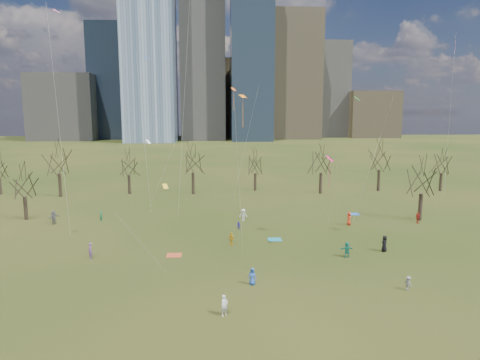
{
  "coord_description": "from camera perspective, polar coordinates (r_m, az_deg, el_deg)",
  "views": [
    {
      "loc": [
        -3.34,
        -39.37,
        15.12
      ],
      "look_at": [
        0.0,
        12.0,
        7.0
      ],
      "focal_mm": 32.0,
      "sensor_mm": 36.0,
      "label": 1
    }
  ],
  "objects": [
    {
      "name": "person_13",
      "position": [
        63.42,
        -18.02,
        -4.59
      ],
      "size": [
        0.59,
        0.65,
        1.48
      ],
      "primitive_type": "imported",
      "rotation": [
        0.0,
        0.0,
        2.12
      ],
      "color": "#1A774A",
      "rests_on": "ground"
    },
    {
      "name": "person_6",
      "position": [
        50.02,
        18.7,
        -8.04
      ],
      "size": [
        0.87,
        1.03,
        1.8
      ],
      "primitive_type": "imported",
      "rotation": [
        0.0,
        0.0,
        4.31
      ],
      "color": "black",
      "rests_on": "ground"
    },
    {
      "name": "person_1",
      "position": [
        33.46,
        -2.09,
        -16.36
      ],
      "size": [
        0.71,
        0.66,
        1.63
      ],
      "primitive_type": "imported",
      "rotation": [
        0.0,
        0.0,
        0.61
      ],
      "color": "silver",
      "rests_on": "ground"
    },
    {
      "name": "person_4",
      "position": [
        49.57,
        -1.15,
        -7.86
      ],
      "size": [
        0.93,
        0.89,
        1.55
      ],
      "primitive_type": "imported",
      "rotation": [
        0.0,
        0.0,
        2.41
      ],
      "color": "gold",
      "rests_on": "ground"
    },
    {
      "name": "downtown_skyline",
      "position": [
        251.15,
        -3.61,
        14.4
      ],
      "size": [
        212.5,
        78.0,
        118.0
      ],
      "color": "slate",
      "rests_on": "ground"
    },
    {
      "name": "person_12",
      "position": [
        60.13,
        14.32,
        -5.0
      ],
      "size": [
        0.59,
        0.9,
        1.81
      ],
      "primitive_type": "imported",
      "rotation": [
        0.0,
        0.0,
        1.55
      ],
      "color": "red",
      "rests_on": "ground"
    },
    {
      "name": "kites_airborne",
      "position": [
        53.4,
        0.27,
        7.41
      ],
      "size": [
        65.05,
        44.74,
        33.15
      ],
      "color": "orange",
      "rests_on": "ground"
    },
    {
      "name": "person_10",
      "position": [
        64.07,
        22.63,
        -4.65
      ],
      "size": [
        1.03,
        0.72,
        1.62
      ],
      "primitive_type": "imported",
      "rotation": [
        0.0,
        0.0,
        0.38
      ],
      "color": "#A62017",
      "rests_on": "ground"
    },
    {
      "name": "person_7",
      "position": [
        47.8,
        -19.35,
        -8.91
      ],
      "size": [
        0.53,
        0.7,
        1.73
      ],
      "primitive_type": "imported",
      "rotation": [
        0.0,
        0.0,
        4.91
      ],
      "color": "#7B4890",
      "rests_on": "ground"
    },
    {
      "name": "person_9",
      "position": [
        60.55,
        0.44,
        -4.67
      ],
      "size": [
        1.2,
        0.82,
        1.7
      ],
      "primitive_type": "imported",
      "rotation": [
        0.0,
        0.0,
        6.1
      ],
      "color": "silver",
      "rests_on": "ground"
    },
    {
      "name": "person_0",
      "position": [
        38.82,
        1.64,
        -12.73
      ],
      "size": [
        0.85,
        0.65,
        1.54
      ],
      "primitive_type": "imported",
      "rotation": [
        0.0,
        0.0,
        6.05
      ],
      "color": "#2855B0",
      "rests_on": "ground"
    },
    {
      "name": "blanket_crimson",
      "position": [
        47.02,
        -8.77,
        -9.88
      ],
      "size": [
        1.6,
        1.5,
        0.03
      ],
      "primitive_type": "cube",
      "color": "#BA4625",
      "rests_on": "ground"
    },
    {
      "name": "blanket_teal",
      "position": [
        52.13,
        4.65,
        -7.91
      ],
      "size": [
        1.6,
        1.5,
        0.03
      ],
      "primitive_type": "cube",
      "color": "#17768B",
      "rests_on": "ground"
    },
    {
      "name": "person_8",
      "position": [
        56.12,
        -0.19,
        -6.1
      ],
      "size": [
        0.66,
        0.66,
        1.07
      ],
      "primitive_type": "imported",
      "rotation": [
        0.0,
        0.0,
        5.49
      ],
      "color": "#2F27A9",
      "rests_on": "ground"
    },
    {
      "name": "person_3",
      "position": [
        40.46,
        21.51,
        -12.67
      ],
      "size": [
        0.73,
        0.92,
        1.25
      ],
      "primitive_type": "imported",
      "rotation": [
        0.0,
        0.0,
        1.95
      ],
      "color": "slate",
      "rests_on": "ground"
    },
    {
      "name": "person_11",
      "position": [
        63.99,
        -23.58,
        -4.59
      ],
      "size": [
        1.34,
        1.82,
        1.9
      ],
      "primitive_type": "imported",
      "rotation": [
        0.0,
        0.0,
        1.07
      ],
      "color": "#5C5C61",
      "rests_on": "ground"
    },
    {
      "name": "ground",
      "position": [
        42.3,
        1.08,
        -11.98
      ],
      "size": [
        500.0,
        500.0,
        0.0
      ],
      "primitive_type": "plane",
      "color": "black",
      "rests_on": "ground"
    },
    {
      "name": "bare_tree_row",
      "position": [
        77.19,
        -1.28,
        2.26
      ],
      "size": [
        113.04,
        29.8,
        9.5
      ],
      "color": "black",
      "rests_on": "ground"
    },
    {
      "name": "blanket_navy",
      "position": [
        66.84,
        14.9,
        -4.4
      ],
      "size": [
        1.6,
        1.5,
        0.03
      ],
      "primitive_type": "cube",
      "color": "#2558AE",
      "rests_on": "ground"
    },
    {
      "name": "person_5",
      "position": [
        47.05,
        14.07,
        -8.99
      ],
      "size": [
        1.59,
        0.64,
        1.67
      ],
      "primitive_type": "imported",
      "rotation": [
        0.0,
        0.0,
        3.24
      ],
      "color": "#1C7E6D",
      "rests_on": "ground"
    }
  ]
}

